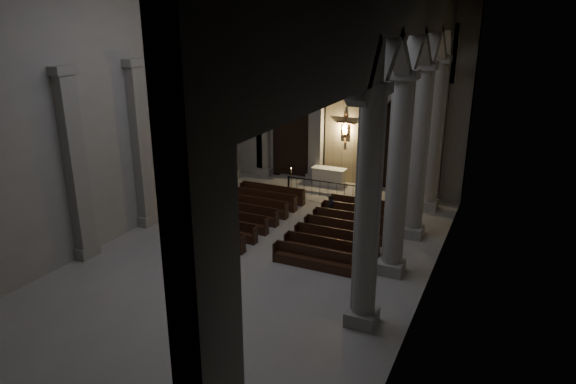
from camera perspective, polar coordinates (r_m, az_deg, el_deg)
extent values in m
plane|color=#9A9792|center=(21.85, -3.90, -7.76)|extent=(24.00, 24.00, 0.00)
cube|color=#9A9890|center=(30.83, 6.75, 11.67)|extent=(14.00, 0.10, 12.00)
cube|color=#9A9890|center=(24.05, -19.24, 8.78)|extent=(0.10, 24.00, 12.00)
cube|color=#9A9890|center=(17.68, 16.12, 5.80)|extent=(0.10, 24.00, 12.00)
cube|color=gray|center=(32.90, -2.75, 7.27)|extent=(0.80, 0.50, 6.40)
cube|color=gray|center=(33.61, -2.67, 2.34)|extent=(1.05, 0.70, 0.50)
cube|color=gray|center=(32.54, -2.81, 10.99)|extent=(1.00, 0.65, 0.35)
cube|color=gray|center=(31.43, 3.13, 6.72)|extent=(0.80, 0.50, 6.40)
cube|color=gray|center=(32.18, 3.04, 1.58)|extent=(1.05, 0.70, 0.50)
cube|color=gray|center=(31.06, 3.20, 10.61)|extent=(1.00, 0.65, 0.35)
cube|color=gray|center=(30.33, 9.49, 6.05)|extent=(0.80, 0.50, 6.40)
cube|color=gray|center=(31.10, 9.20, 0.74)|extent=(1.05, 0.70, 0.50)
cube|color=gray|center=(29.94, 9.71, 10.06)|extent=(1.00, 0.65, 0.35)
cube|color=gray|center=(29.62, 16.23, 5.25)|extent=(0.80, 0.50, 6.40)
cube|color=gray|center=(30.41, 15.73, -0.15)|extent=(1.05, 0.70, 0.50)
cube|color=gray|center=(29.22, 16.61, 9.35)|extent=(1.00, 0.65, 0.35)
cube|color=black|center=(32.38, 0.38, 7.65)|extent=(2.60, 0.15, 7.00)
cube|color=tan|center=(31.10, 6.48, 7.06)|extent=(2.60, 0.15, 7.00)
cube|color=black|center=(30.19, 13.01, 6.35)|extent=(2.60, 0.15, 7.00)
cube|color=black|center=(30.18, 6.59, 15.34)|extent=(12.00, 0.50, 3.00)
cube|color=gray|center=(33.04, -4.03, 9.59)|extent=(1.60, 0.50, 9.00)
cube|color=gray|center=(29.26, 18.01, 7.53)|extent=(1.60, 0.50, 9.00)
cube|color=gray|center=(30.14, 6.77, 20.08)|extent=(14.00, 0.50, 3.00)
plane|color=#EFD46B|center=(31.07, 6.47, 7.05)|extent=(1.50, 0.00, 1.50)
cube|color=brown|center=(30.99, 6.41, 7.03)|extent=(0.13, 0.08, 1.80)
cube|color=brown|center=(30.92, 6.44, 7.66)|extent=(1.10, 0.08, 0.13)
cube|color=tan|center=(30.94, 6.37, 6.91)|extent=(0.26, 0.10, 0.60)
sphere|color=tan|center=(30.86, 6.40, 7.64)|extent=(0.17, 0.17, 0.17)
cylinder|color=tan|center=(30.95, 5.94, 7.63)|extent=(0.45, 0.08, 0.08)
cylinder|color=tan|center=(30.79, 6.86, 7.54)|extent=(0.45, 0.08, 0.08)
cube|color=gray|center=(28.52, 15.24, -1.37)|extent=(1.00, 1.00, 0.50)
cylinder|color=gray|center=(27.50, 15.91, 5.99)|extent=(0.70, 0.70, 7.50)
cube|color=gray|center=(26.96, 16.65, 13.99)|extent=(0.95, 0.95, 0.35)
cube|color=gray|center=(24.83, 13.60, -4.27)|extent=(1.00, 1.00, 0.50)
cylinder|color=gray|center=(23.65, 14.29, 4.13)|extent=(0.70, 0.70, 7.50)
cube|color=gray|center=(23.02, 15.07, 13.43)|extent=(0.95, 0.95, 0.35)
cube|color=gray|center=(21.26, 11.37, -8.16)|extent=(1.00, 1.00, 0.50)
cylinder|color=gray|center=(19.87, 12.06, 1.54)|extent=(0.70, 0.70, 7.50)
cube|color=gray|center=(19.11, 12.85, 12.63)|extent=(0.95, 0.95, 0.35)
cube|color=gray|center=(17.86, 8.20, -13.55)|extent=(1.00, 1.00, 0.50)
cylinder|color=gray|center=(16.19, 8.80, -2.25)|extent=(0.70, 0.70, 7.50)
cube|color=gray|center=(15.25, 9.53, 11.38)|extent=(0.95, 0.95, 0.35)
cube|color=gray|center=(29.23, 16.64, 7.85)|extent=(0.55, 1.20, 9.20)
cube|color=gray|center=(8.65, -8.72, -17.95)|extent=(0.55, 1.20, 9.20)
cube|color=gray|center=(32.58, -6.40, 1.71)|extent=(0.60, 1.00, 0.50)
cube|color=gray|center=(31.69, -6.64, 8.20)|extent=(0.50, 0.80, 7.50)
cube|color=gray|center=(31.22, -6.92, 15.16)|extent=(0.60, 1.00, 0.35)
cube|color=gray|center=(29.41, -10.39, -0.39)|extent=(0.60, 1.00, 0.50)
cube|color=gray|center=(28.42, -10.83, 6.77)|extent=(0.50, 0.80, 7.50)
cube|color=gray|center=(27.90, -11.32, 14.53)|extent=(0.60, 1.00, 0.35)
cube|color=gray|center=(26.46, -15.31, -2.96)|extent=(0.60, 1.00, 0.50)
cube|color=gray|center=(25.35, -16.03, 4.94)|extent=(0.50, 0.80, 7.50)
cube|color=gray|center=(24.77, -16.85, 13.61)|extent=(0.60, 1.00, 0.35)
cube|color=gray|center=(23.82, -21.43, -6.11)|extent=(0.60, 1.00, 0.50)
cube|color=gray|center=(22.58, -22.55, 2.57)|extent=(0.50, 0.80, 7.50)
cube|color=gray|center=(21.92, -23.82, 12.27)|extent=(0.60, 1.00, 0.35)
cube|color=gray|center=(30.83, 5.51, 0.40)|extent=(8.50, 2.60, 0.15)
cube|color=beige|center=(31.11, 4.57, 1.71)|extent=(1.90, 0.74, 1.00)
cube|color=white|center=(30.96, 4.59, 2.63)|extent=(2.06, 0.82, 0.04)
cube|color=black|center=(29.10, 4.49, 1.10)|extent=(4.94, 0.05, 0.05)
cube|color=black|center=(30.13, 0.06, 0.89)|extent=(0.09, 0.09, 0.99)
cube|color=black|center=(28.53, 9.12, -0.40)|extent=(0.09, 0.09, 0.99)
cylinder|color=black|center=(29.95, 0.92, 0.71)|extent=(0.02, 0.02, 0.91)
cylinder|color=black|center=(29.76, 1.79, 0.59)|extent=(0.02, 0.02, 0.91)
cylinder|color=black|center=(29.58, 2.67, 0.47)|extent=(0.02, 0.02, 0.91)
cylinder|color=black|center=(29.41, 3.56, 0.34)|extent=(0.02, 0.02, 0.91)
cylinder|color=black|center=(29.25, 4.47, 0.21)|extent=(0.02, 0.02, 0.91)
cylinder|color=black|center=(29.09, 5.38, 0.08)|extent=(0.02, 0.02, 0.91)
cylinder|color=black|center=(28.94, 6.30, -0.05)|extent=(0.02, 0.02, 0.91)
cylinder|color=black|center=(28.80, 7.23, -0.18)|extent=(0.02, 0.02, 0.91)
cylinder|color=black|center=(28.67, 8.17, -0.32)|extent=(0.02, 0.02, 0.91)
cylinder|color=olive|center=(30.23, 0.35, 0.02)|extent=(0.25, 0.25, 0.05)
cylinder|color=olive|center=(30.04, 0.35, 1.12)|extent=(0.04, 0.04, 1.22)
cylinder|color=olive|center=(29.86, 0.36, 2.23)|extent=(0.13, 0.13, 0.02)
cylinder|color=white|center=(29.83, 0.36, 2.43)|extent=(0.05, 0.05, 0.21)
sphere|color=#E5B550|center=(29.80, 0.36, 2.67)|extent=(0.05, 0.05, 0.05)
cylinder|color=olive|center=(28.71, 9.02, -1.25)|extent=(0.27, 0.27, 0.06)
cylinder|color=olive|center=(28.50, 9.08, -0.04)|extent=(0.04, 0.04, 1.28)
cylinder|color=olive|center=(28.31, 9.15, 1.18)|extent=(0.13, 0.13, 0.02)
cylinder|color=white|center=(28.27, 9.16, 1.41)|extent=(0.05, 0.05, 0.22)
sphere|color=#E5B550|center=(28.23, 9.18, 1.67)|extent=(0.05, 0.05, 0.05)
cube|color=black|center=(28.84, -1.79, -0.56)|extent=(3.85, 0.37, 0.41)
cube|color=black|center=(28.84, -1.64, 0.36)|extent=(3.85, 0.06, 0.46)
cube|color=black|center=(29.64, -5.13, 0.34)|extent=(0.06, 0.41, 0.83)
cube|color=black|center=(28.01, 1.74, -0.70)|extent=(0.06, 0.41, 0.83)
cube|color=black|center=(27.00, 8.54, -2.14)|extent=(3.85, 0.37, 0.41)
cube|color=black|center=(27.01, 8.69, -1.15)|extent=(3.85, 0.06, 0.46)
cube|color=black|center=(27.48, 4.71, -1.15)|extent=(0.06, 0.41, 0.83)
cube|color=black|center=(26.51, 12.55, -2.32)|extent=(0.06, 0.41, 0.83)
cube|color=black|center=(27.90, -2.81, -1.24)|extent=(3.85, 0.37, 0.41)
cube|color=black|center=(27.90, -2.66, -0.29)|extent=(3.85, 0.06, 0.46)
cube|color=black|center=(28.73, -6.23, -0.30)|extent=(0.06, 0.41, 0.83)
cube|color=black|center=(27.04, 0.81, -1.42)|extent=(0.06, 0.41, 0.83)
cube|color=black|center=(26.00, 7.83, -2.94)|extent=(3.85, 0.37, 0.41)
cube|color=black|center=(26.00, 7.99, -1.92)|extent=(3.85, 0.06, 0.46)
cube|color=black|center=(26.49, 3.87, -1.90)|extent=(0.06, 0.41, 0.83)
cube|color=black|center=(25.49, 11.99, -3.14)|extent=(0.06, 0.41, 0.83)
cube|color=black|center=(26.98, -3.90, -1.98)|extent=(3.85, 0.37, 0.41)
cube|color=black|center=(26.97, -3.74, -0.99)|extent=(3.85, 0.06, 0.46)
cube|color=black|center=(27.84, -7.40, -0.98)|extent=(0.06, 0.41, 0.83)
cube|color=black|center=(26.09, -0.18, -2.19)|extent=(0.06, 0.41, 0.83)
cube|color=black|center=(25.01, 7.07, -3.80)|extent=(3.85, 0.37, 0.41)
cube|color=black|center=(25.00, 7.23, -2.74)|extent=(3.85, 0.06, 0.46)
cube|color=black|center=(25.52, 2.97, -2.70)|extent=(0.06, 0.41, 0.83)
cube|color=black|center=(24.48, 11.39, -4.04)|extent=(0.06, 0.41, 0.83)
cube|color=black|center=(26.08, -5.06, -2.76)|extent=(3.85, 0.37, 0.41)
cube|color=black|center=(26.06, -4.90, -1.75)|extent=(3.85, 0.06, 0.46)
cube|color=black|center=(26.96, -8.64, -1.71)|extent=(0.06, 0.41, 0.83)
cube|color=black|center=(25.16, -1.25, -3.01)|extent=(0.06, 0.41, 0.83)
cube|color=black|center=(24.03, 6.25, -4.74)|extent=(3.85, 0.37, 0.41)
cube|color=black|center=(24.01, 6.42, -3.63)|extent=(3.85, 0.06, 0.46)
cube|color=black|center=(24.56, 2.00, -3.57)|extent=(0.06, 0.41, 0.83)
cube|color=black|center=(23.47, 10.73, -5.01)|extent=(0.06, 0.41, 0.83)
cube|color=black|center=(25.19, -6.32, -3.60)|extent=(3.85, 0.37, 0.41)
cube|color=black|center=(25.17, -6.15, -2.55)|extent=(3.85, 0.06, 0.46)
cube|color=black|center=(26.10, -9.97, -2.48)|extent=(0.06, 0.41, 0.83)
cube|color=black|center=(24.23, -2.41, -3.90)|extent=(0.06, 0.41, 0.83)
cube|color=black|center=(23.06, 5.35, -5.75)|extent=(3.85, 0.37, 0.41)
cube|color=black|center=(23.04, 5.53, -4.60)|extent=(3.85, 0.06, 0.46)
cube|color=black|center=(23.62, 0.95, -4.50)|extent=(0.06, 0.41, 0.83)
cube|color=black|center=(22.48, 10.01, -6.06)|extent=(0.06, 0.41, 0.83)
cube|color=black|center=(24.32, -7.66, -4.50)|extent=(3.85, 0.37, 0.41)
cube|color=black|center=(24.29, -7.49, -3.41)|extent=(3.85, 0.06, 0.46)
cube|color=black|center=(25.26, -11.39, -3.30)|extent=(0.06, 0.41, 0.83)
cube|color=black|center=(23.33, -3.66, -4.85)|extent=(0.06, 0.41, 0.83)
cube|color=black|center=(22.11, 4.37, -6.85)|extent=(3.85, 0.37, 0.41)
cube|color=black|center=(22.07, 4.56, -5.65)|extent=(3.85, 0.06, 0.46)
cube|color=black|center=(22.69, -0.20, -5.52)|extent=(0.06, 0.41, 0.83)
cube|color=black|center=(21.50, 9.23, -7.21)|extent=(0.06, 0.41, 0.83)
cube|color=black|center=(23.47, -9.11, -5.46)|extent=(3.85, 0.37, 0.41)
cube|color=black|center=(23.43, -8.93, -4.33)|extent=(3.85, 0.06, 0.46)
cube|color=black|center=(24.45, -12.91, -4.17)|extent=(0.06, 0.41, 0.83)
cube|color=black|center=(22.44, -5.01, -5.88)|extent=(0.06, 0.41, 0.83)
cube|color=black|center=(21.17, 3.30, -8.04)|extent=(3.85, 0.37, 0.41)
cube|color=black|center=(21.13, 3.49, -6.79)|extent=(3.85, 0.06, 0.46)
cube|color=black|center=(21.78, -1.44, -6.61)|extent=(0.06, 0.41, 0.83)
cube|color=black|center=(20.54, 8.36, -8.47)|extent=(0.06, 0.41, 0.83)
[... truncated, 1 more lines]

